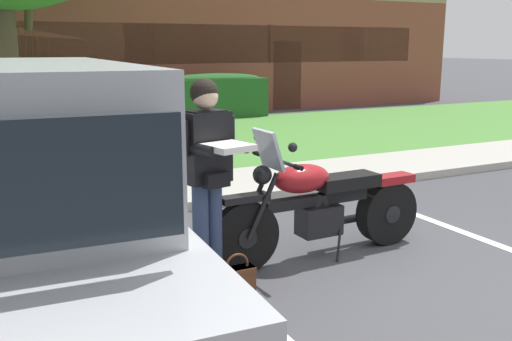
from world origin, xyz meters
The scene contains 11 objects.
ground_plane centered at (0.00, 0.00, 0.00)m, with size 140.00×140.00×0.00m, color #424247.
curb_strip centered at (0.00, 3.13, 0.06)m, with size 60.00×0.20×0.12m, color #B7B2A8.
concrete_walk centered at (0.00, 3.98, 0.04)m, with size 60.00×1.50×0.08m, color #B7B2A8.
grass_lawn centered at (0.00, 7.84, 0.03)m, with size 60.00×6.23×0.06m, color #518E3D.
stall_stripe_0 centered at (-1.46, 0.20, 0.00)m, with size 0.12×4.40×0.01m, color silver.
motorcycle centered at (-0.28, 1.08, 0.49)m, with size 2.24×0.82×1.26m.
rider_person centered at (-1.52, 1.00, 1.01)m, with size 0.53×0.63×1.70m.
handbag centered at (-1.44, 0.62, 0.14)m, with size 0.28×0.13×0.36m.
hedge_center_left centered at (-0.83, 11.11, 0.65)m, with size 3.21×0.90×1.24m.
hedge_center_right centered at (2.79, 11.11, 0.65)m, with size 2.77×0.90×1.24m.
brick_building centered at (1.48, 16.47, 1.93)m, with size 21.54×8.30×3.85m.
Camera 1 is at (-3.23, -3.24, 1.95)m, focal length 40.17 mm.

